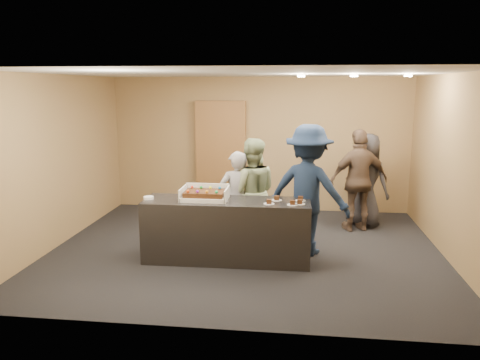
{
  "coord_description": "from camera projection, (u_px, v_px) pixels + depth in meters",
  "views": [
    {
      "loc": [
        0.76,
        -6.95,
        2.51
      ],
      "look_at": [
        -0.09,
        0.0,
        1.1
      ],
      "focal_mm": 35.0,
      "sensor_mm": 36.0,
      "label": 1
    }
  ],
  "objects": [
    {
      "name": "person_server_grey",
      "position": [
        237.0,
        200.0,
        7.32
      ],
      "size": [
        0.65,
        0.53,
        1.54
      ],
      "primitive_type": "imported",
      "rotation": [
        0.0,
        0.0,
        3.48
      ],
      "color": "#9D9DA2",
      "rests_on": "floor"
    },
    {
      "name": "slice_a",
      "position": [
        269.0,
        202.0,
        6.5
      ],
      "size": [
        0.15,
        0.15,
        0.07
      ],
      "color": "white",
      "rests_on": "serving_counter"
    },
    {
      "name": "person_brown_extra",
      "position": [
        359.0,
        180.0,
        8.16
      ],
      "size": [
        1.13,
        0.73,
        1.8
      ],
      "primitive_type": "imported",
      "rotation": [
        0.0,
        0.0,
        3.44
      ],
      "color": "brown",
      "rests_on": "floor"
    },
    {
      "name": "slice_c",
      "position": [
        292.0,
        203.0,
        6.45
      ],
      "size": [
        0.15,
        0.15,
        0.07
      ],
      "color": "white",
      "rests_on": "serving_counter"
    },
    {
      "name": "person_navy_man",
      "position": [
        308.0,
        190.0,
        7.01
      ],
      "size": [
        1.44,
        1.12,
        1.97
      ],
      "primitive_type": "imported",
      "rotation": [
        0.0,
        0.0,
        2.79
      ],
      "color": "#162541",
      "rests_on": "floor"
    },
    {
      "name": "room",
      "position": [
        246.0,
        164.0,
        7.09
      ],
      "size": [
        6.04,
        6.0,
        2.7
      ],
      "color": "black",
      "rests_on": "ground"
    },
    {
      "name": "plate_stack",
      "position": [
        149.0,
        198.0,
        6.8
      ],
      "size": [
        0.15,
        0.15,
        0.04
      ],
      "primitive_type": "cylinder",
      "color": "white",
      "rests_on": "serving_counter"
    },
    {
      "name": "cake_box",
      "position": [
        205.0,
        196.0,
        6.78
      ],
      "size": [
        0.67,
        0.46,
        0.2
      ],
      "color": "white",
      "rests_on": "serving_counter"
    },
    {
      "name": "slice_d",
      "position": [
        301.0,
        199.0,
        6.69
      ],
      "size": [
        0.15,
        0.15,
        0.07
      ],
      "color": "white",
      "rests_on": "serving_counter"
    },
    {
      "name": "person_dark_suit",
      "position": [
        366.0,
        180.0,
        8.45
      ],
      "size": [
        0.99,
        0.93,
        1.69
      ],
      "primitive_type": "imported",
      "rotation": [
        0.0,
        0.0,
        2.5
      ],
      "color": "#2B2A30",
      "rests_on": "floor"
    },
    {
      "name": "serving_counter",
      "position": [
        227.0,
        230.0,
        6.81
      ],
      "size": [
        2.41,
        0.74,
        0.9
      ],
      "primitive_type": "cube",
      "rotation": [
        0.0,
        0.0,
        0.02
      ],
      "color": "black",
      "rests_on": "floor"
    },
    {
      "name": "slice_b",
      "position": [
        277.0,
        199.0,
        6.71
      ],
      "size": [
        0.15,
        0.15,
        0.07
      ],
      "color": "white",
      "rests_on": "serving_counter"
    },
    {
      "name": "ceiling_spotlights",
      "position": [
        354.0,
        76.0,
        7.12
      ],
      "size": [
        1.72,
        0.12,
        0.03
      ],
      "color": "#FFEAC6",
      "rests_on": "ceiling"
    },
    {
      "name": "slice_e",
      "position": [
        300.0,
        203.0,
        6.5
      ],
      "size": [
        0.15,
        0.15,
        0.07
      ],
      "color": "white",
      "rests_on": "serving_counter"
    },
    {
      "name": "sheet_cake",
      "position": [
        205.0,
        193.0,
        6.74
      ],
      "size": [
        0.57,
        0.39,
        0.11
      ],
      "color": "black",
      "rests_on": "cake_box"
    },
    {
      "name": "storage_cabinet",
      "position": [
        221.0,
        156.0,
        9.57
      ],
      "size": [
        1.01,
        0.15,
        2.23
      ],
      "primitive_type": "cube",
      "color": "brown",
      "rests_on": "floor"
    },
    {
      "name": "person_sage_man",
      "position": [
        251.0,
        192.0,
        7.43
      ],
      "size": [
        0.89,
        0.72,
        1.72
      ],
      "primitive_type": "imported",
      "rotation": [
        0.0,
        0.0,
        3.22
      ],
      "color": "#99AB7D",
      "rests_on": "floor"
    }
  ]
}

